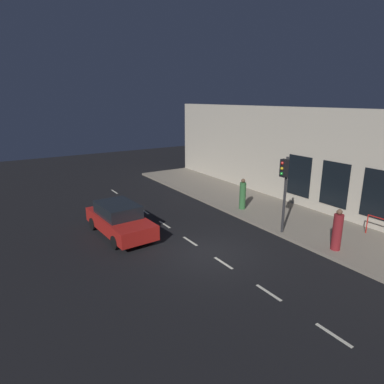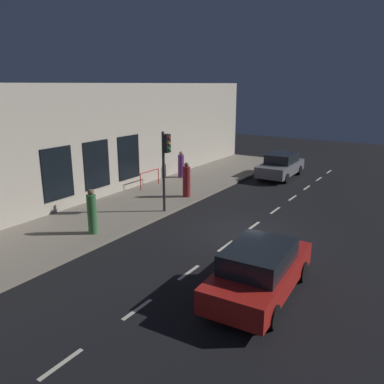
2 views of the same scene
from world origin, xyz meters
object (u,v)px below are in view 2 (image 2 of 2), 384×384
at_px(traffic_light, 165,156).
at_px(pedestrian_2, 92,213).
at_px(pedestrian_0, 186,181).
at_px(parked_car_1, 281,165).
at_px(parked_car_0, 260,270).
at_px(pedestrian_1, 181,165).

height_order(traffic_light, pedestrian_2, traffic_light).
relative_size(traffic_light, pedestrian_0, 2.03).
relative_size(parked_car_1, pedestrian_2, 2.46).
relative_size(parked_car_0, parked_car_1, 1.02).
xyz_separation_m(traffic_light, pedestrian_2, (0.85, 3.87, -1.81)).
bearing_deg(parked_car_0, traffic_light, 143.46).
bearing_deg(traffic_light, pedestrian_1, -61.31).
bearing_deg(pedestrian_0, traffic_light, 37.24).
relative_size(parked_car_0, pedestrian_0, 2.50).
height_order(pedestrian_0, pedestrian_1, pedestrian_0).
bearing_deg(traffic_light, pedestrian_2, 77.64).
height_order(traffic_light, parked_car_1, traffic_light).
bearing_deg(traffic_light, parked_car_0, 146.45).
height_order(traffic_light, pedestrian_1, traffic_light).
bearing_deg(parked_car_0, parked_car_1, 105.18).
xyz_separation_m(pedestrian_0, pedestrian_1, (2.80, -3.57, -0.08)).
height_order(traffic_light, parked_car_0, traffic_light).
distance_m(parked_car_0, pedestrian_0, 10.16).
bearing_deg(pedestrian_2, parked_car_1, 101.31).
bearing_deg(traffic_light, parked_car_1, -99.91).
xyz_separation_m(traffic_light, pedestrian_1, (3.41, -6.23, -1.89)).
relative_size(pedestrian_1, pedestrian_2, 0.91).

